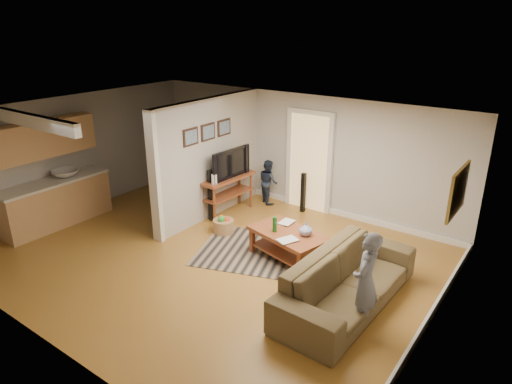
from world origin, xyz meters
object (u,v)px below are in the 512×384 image
speaker_left (211,195)px  child (361,326)px  tv_console (227,180)px  coffee_table (289,238)px  toddler (268,202)px  speaker_right (303,192)px  toy_basket (223,225)px  sofa (346,304)px

speaker_left → child: bearing=-2.0°
tv_console → child: (3.94, -1.94, -0.77)m
coffee_table → toddler: coffee_table is taller
speaker_right → tv_console: bearing=-137.5°
toddler → toy_basket: bearing=127.6°
tv_console → speaker_left: 0.51m
tv_console → toy_basket: tv_console is taller
coffee_table → child: size_ratio=1.05×
speaker_left → sofa: bearing=0.9°
sofa → toddler: bearing=52.6°
coffee_table → tv_console: 2.37m
speaker_right → toy_basket: (-0.73, -1.83, -0.29)m
speaker_left → toddler: (0.40, 1.50, -0.55)m
sofa → tv_console: size_ratio=1.97×
speaker_right → toddler: size_ratio=0.88×
sofa → speaker_right: (-2.28, 2.63, 0.44)m
tv_console → child: size_ratio=0.96×
tv_console → speaker_left: bearing=-94.6°
tv_console → speaker_left: size_ratio=1.25×
sofa → toddler: toddler is taller
tv_console → child: 4.46m
child → sofa: bearing=-139.4°
coffee_table → speaker_right: 2.18m
speaker_left → toddler: size_ratio=1.09×
speaker_right → sofa: bearing=-46.2°
toy_basket → speaker_right: bearing=68.2°
toy_basket → toddler: size_ratio=0.41×
speaker_left → toy_basket: bearing=-11.0°
toy_basket → coffee_table: bearing=-5.5°
toddler → child: bearing=172.1°
speaker_right → toy_basket: size_ratio=2.14×
tv_console → child: bearing=-22.9°
child → speaker_left: bearing=-118.2°
coffee_table → child: (1.80, -1.00, -0.41)m
speaker_left → child: speaker_left is taller
coffee_table → toddler: (-1.80, 1.99, -0.41)m
toy_basket → child: 3.60m
speaker_left → toddler: bearing=93.4°
coffee_table → toddler: bearing=132.2°
coffee_table → speaker_right: bearing=114.0°
speaker_right → coffee_table: bearing=-63.2°
coffee_table → speaker_right: size_ratio=1.68×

